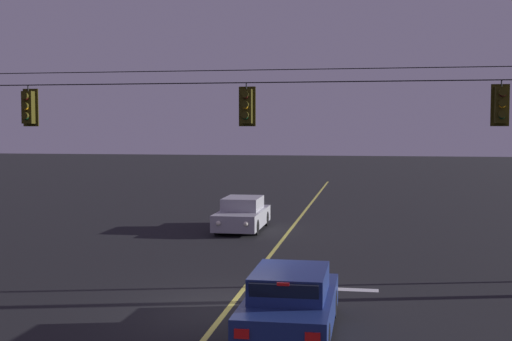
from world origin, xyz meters
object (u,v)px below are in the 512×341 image
(car_oncoming_lead, at_px, (242,215))
(traffic_light_centre, at_px, (501,105))
(traffic_light_leftmost, at_px, (28,107))
(car_waiting_near_lane, at_px, (291,303))
(traffic_light_left_inner, at_px, (246,106))

(car_oncoming_lead, bearing_deg, traffic_light_centre, -47.43)
(traffic_light_leftmost, relative_size, car_waiting_near_lane, 0.28)
(traffic_light_centre, distance_m, car_waiting_near_lane, 8.14)
(traffic_light_leftmost, xyz_separation_m, traffic_light_left_inner, (6.58, 0.00, 0.00))
(car_waiting_near_lane, height_order, car_oncoming_lead, same)
(traffic_light_centre, relative_size, car_waiting_near_lane, 0.28)
(car_oncoming_lead, bearing_deg, car_waiting_near_lane, -75.34)
(traffic_light_centre, xyz_separation_m, car_oncoming_lead, (-8.76, 9.54, -4.31))
(traffic_light_left_inner, bearing_deg, traffic_light_leftmost, 180.00)
(traffic_light_leftmost, distance_m, traffic_light_centre, 13.42)
(traffic_light_left_inner, height_order, car_waiting_near_lane, traffic_light_left_inner)
(traffic_light_left_inner, xyz_separation_m, car_waiting_near_lane, (1.81, -4.73, -4.31))
(traffic_light_left_inner, bearing_deg, car_waiting_near_lane, -69.00)
(traffic_light_leftmost, distance_m, car_waiting_near_lane, 10.55)
(traffic_light_leftmost, distance_m, traffic_light_left_inner, 6.58)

